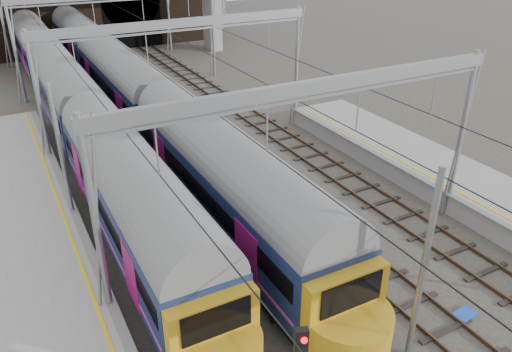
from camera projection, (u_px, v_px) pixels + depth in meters
tracks at (234, 190)px, 26.66m from camera, size 14.40×80.00×0.22m
overhead_line at (183, 43)px, 28.77m from camera, size 16.80×80.00×8.00m
retaining_wall at (97, 9)px, 54.27m from camera, size 28.00×2.75×9.00m
train_main at (96, 56)px, 42.33m from camera, size 3.01×69.56×5.11m
train_second at (65, 91)px, 33.87m from camera, size 2.90×50.30×4.96m
equip_cover_b at (301, 226)px, 23.41m from camera, size 0.97×0.80×0.10m
equip_cover_c at (465, 314)px, 18.16m from camera, size 0.86×0.65×0.09m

